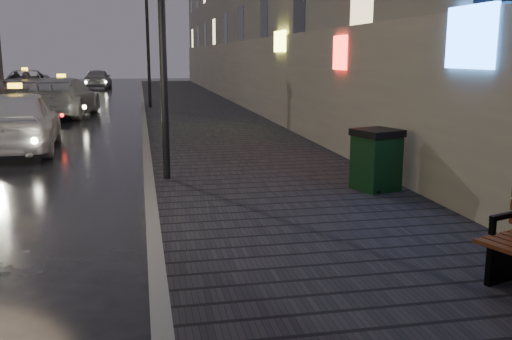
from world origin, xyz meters
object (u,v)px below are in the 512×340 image
Objects in this scene: taxi_near at (18,120)px; taxi_mid at (63,97)px; taxi_far at (26,83)px; lamp_near at (161,3)px; trash_bin at (376,159)px; car_far at (98,79)px; lamp_far at (148,34)px.

taxi_near is 9.11m from taxi_mid.
taxi_far is at bearing -66.76° from taxi_mid.
lamp_near is 0.94× the size of taxi_mid.
taxi_near is at bearing 126.30° from lamp_near.
taxi_far is (-3.74, 12.71, 0.00)m from taxi_mid.
lamp_near reaches higher than taxi_near.
car_far is at bearing 83.18° from trash_bin.
car_far is at bearing -83.47° from taxi_mid.
car_far reaches higher than trash_bin.
taxi_far is at bearing 105.40° from lamp_near.
lamp_near is 1.18× the size of car_far.
lamp_far is 1.18× the size of car_far.
taxi_near is (-3.69, -10.97, -2.65)m from lamp_far.
taxi_near is at bearing 119.40° from trash_bin.
lamp_near is at bearing 122.56° from taxi_near.
taxi_near is at bearing 92.24° from car_far.
lamp_near is 4.90m from trash_bin.
lamp_far is 13.39m from taxi_far.
car_far is (-3.55, 18.36, -2.73)m from lamp_far.
lamp_near is 14.85m from taxi_mid.
taxi_mid is 1.26× the size of car_far.
lamp_far is 4.89m from taxi_mid.
lamp_near reaches higher than taxi_far.
taxi_far is at bearing 124.29° from lamp_far.
taxi_mid is at bearing 92.22° from car_far.
lamp_far reaches higher than taxi_far.
trash_bin is at bearing 133.77° from taxi_near.
lamp_near is 34.65m from car_far.
lamp_near and lamp_far have the same top height.
taxi_near is 22.13m from taxi_far.
taxi_mid is (-7.31, 15.84, 0.11)m from trash_bin.
taxi_near is 1.10× the size of car_far.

